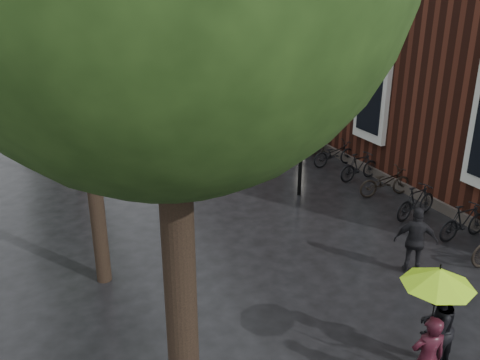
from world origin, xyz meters
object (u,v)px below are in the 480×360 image
pedestrian_walking (416,241)px  person_black (435,327)px  parked_bicycles (359,168)px  ad_lightbox (306,131)px  person_burgundy (427,359)px  lamp_post (302,118)px

pedestrian_walking → person_black: bearing=88.5°
parked_bicycles → ad_lightbox: size_ratio=7.28×
person_black → parked_bicycles: person_black is taller
parked_bicycles → ad_lightbox: (0.00, 3.58, 0.37)m
person_burgundy → ad_lightbox: (4.70, 11.93, 0.08)m
parked_bicycles → person_burgundy: bearing=-119.4°
person_burgundy → lamp_post: bearing=-90.9°
parked_bicycles → lamp_post: lamp_post is taller
person_black → parked_bicycles: bearing=-136.8°
parked_bicycles → lamp_post: size_ratio=3.02×
person_black → parked_bicycles: 8.87m
pedestrian_walking → parked_bicycles: pedestrian_walking is taller
pedestrian_walking → lamp_post: bearing=-54.9°
person_black → pedestrian_walking: bearing=-144.7°
parked_bicycles → pedestrian_walking: bearing=-113.2°
pedestrian_walking → lamp_post: lamp_post is taller
pedestrian_walking → ad_lightbox: (2.27, 8.86, 0.04)m
person_black → ad_lightbox: bearing=-129.0°
lamp_post → person_burgundy: bearing=-106.0°
pedestrian_walking → lamp_post: size_ratio=0.40×
parked_bicycles → ad_lightbox: bearing=90.0°
pedestrian_walking → ad_lightbox: 9.14m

